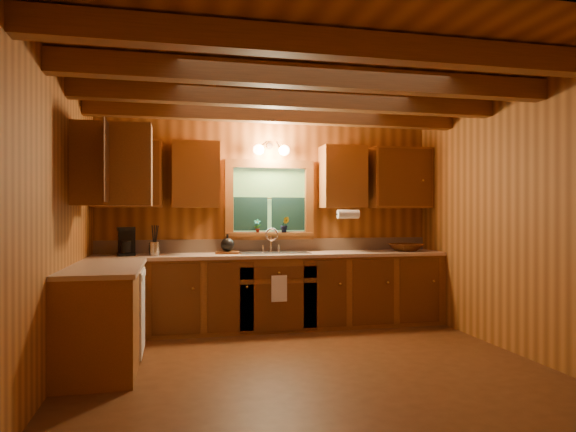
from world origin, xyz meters
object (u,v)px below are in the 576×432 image
(coffee_maker, at_px, (126,241))
(cutting_board, at_px, (227,253))
(sink, at_px, (274,257))
(wicker_basket, at_px, (406,247))

(coffee_maker, xyz_separation_m, cutting_board, (1.15, 0.01, -0.15))
(sink, xyz_separation_m, cutting_board, (-0.55, 0.03, 0.06))
(cutting_board, height_order, wicker_basket, wicker_basket)
(cutting_board, xyz_separation_m, wicker_basket, (2.25, -0.08, 0.04))
(coffee_maker, xyz_separation_m, wicker_basket, (3.40, -0.07, -0.11))
(cutting_board, bearing_deg, sink, 5.36)
(sink, bearing_deg, coffee_maker, 179.31)
(coffee_maker, bearing_deg, cutting_board, -11.25)
(coffee_maker, relative_size, cutting_board, 1.18)
(wicker_basket, bearing_deg, coffee_maker, 178.85)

